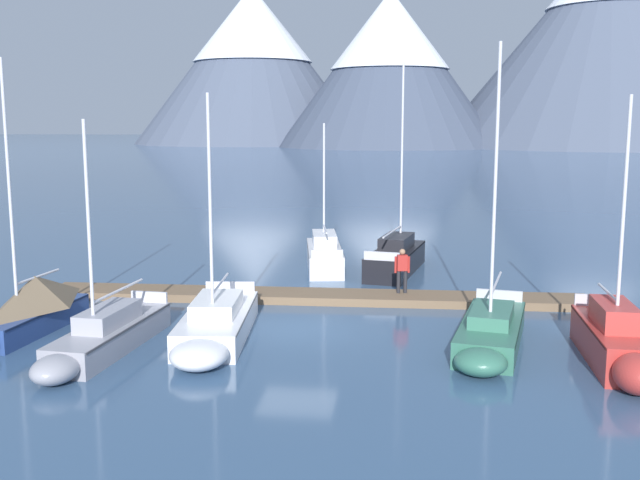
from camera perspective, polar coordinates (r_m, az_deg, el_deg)
The scene contains 13 objects.
ground_plane at distance 24.24m, azimuth -1.77°, elevation -6.92°, with size 700.00×700.00×0.00m, color #38567A.
mountain_west_summit at distance 232.46m, azimuth -5.22°, elevation 13.58°, with size 72.30×72.30×47.01m.
mountain_central_massif at distance 202.98m, azimuth 5.42°, elevation 13.35°, with size 60.22×60.22×40.96m.
mountain_shoulder_ridge at distance 220.19m, azimuth 21.30°, elevation 14.28°, with size 91.26×91.26×55.90m.
dock at distance 28.03m, azimuth -0.51°, elevation -4.39°, with size 20.44×2.41×0.30m.
sailboat_nearest_berth at distance 25.43m, azimuth -21.66°, elevation -4.86°, with size 2.04×5.98×8.59m.
sailboat_second_berth at distance 22.58m, azimuth -16.36°, elevation -7.13°, with size 1.86×6.65×6.78m.
sailboat_mid_dock_port at distance 23.05m, azimuth -8.14°, elevation -6.51°, with size 2.45×7.01×7.53m.
sailboat_mid_dock_starboard at distance 34.39m, azimuth 0.32°, elevation -1.01°, with size 2.42×6.65×6.63m.
sailboat_far_berth at distance 33.66m, azimuth 6.02°, elevation -1.22°, with size 2.75×6.84×9.30m.
sailboat_outer_slip at distance 22.69m, azimuth 13.01°, elevation -6.94°, with size 2.74×6.47×8.91m.
sailboat_end_of_dock at distance 22.07m, azimuth 21.87°, elevation -7.35°, with size 1.47×5.64×7.41m.
person_on_dock at distance 27.91m, azimuth 6.37°, elevation -2.16°, with size 0.58×0.29×1.69m.
Camera 1 is at (3.62, -23.01, 6.71)m, focal length 41.41 mm.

